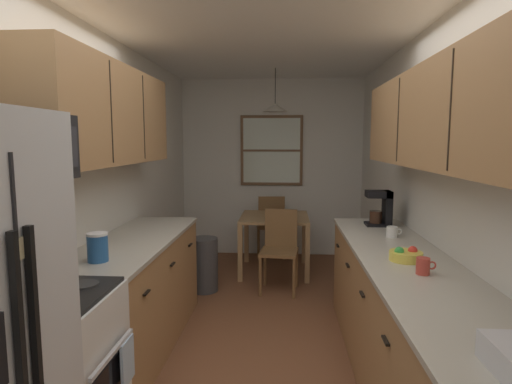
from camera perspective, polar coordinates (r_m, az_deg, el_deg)
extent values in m
plane|color=brown|center=(3.91, 0.77, -18.36)|extent=(12.00, 12.00, 0.00)
cube|color=silver|center=(3.87, -19.58, 0.68)|extent=(0.10, 9.00, 2.55)
cube|color=silver|center=(3.73, 21.96, 0.37)|extent=(0.10, 9.00, 2.55)
cube|color=silver|center=(6.19, 2.13, 3.27)|extent=(4.40, 0.10, 2.55)
cube|color=white|center=(3.65, 0.84, 21.54)|extent=(4.40, 9.00, 0.08)
cube|color=beige|center=(1.52, -29.05, -6.62)|extent=(0.01, 0.05, 0.07)
cube|color=white|center=(2.56, -26.22, -22.25)|extent=(0.62, 0.62, 0.90)
cube|color=silver|center=(2.34, -18.78, -19.85)|extent=(0.02, 0.50, 0.02)
cube|color=black|center=(2.38, -26.83, -12.46)|extent=(0.59, 0.59, 0.02)
cylinder|color=#2D2D2D|center=(2.55, -28.01, -10.85)|extent=(0.15, 0.15, 0.01)
cylinder|color=#2D2D2D|center=(2.19, -25.48, -13.60)|extent=(0.15, 0.15, 0.01)
cylinder|color=#2D2D2D|center=(2.42, -22.26, -11.50)|extent=(0.15, 0.15, 0.01)
cube|color=black|center=(2.32, -30.38, 5.20)|extent=(0.38, 0.60, 0.33)
cube|color=black|center=(2.16, -27.00, 5.34)|extent=(0.01, 0.36, 0.21)
cube|color=#2D2D33|center=(2.39, -23.74, 5.59)|extent=(0.01, 0.12, 0.21)
cube|color=#A87A4C|center=(3.62, -16.01, -13.29)|extent=(0.60, 1.90, 0.87)
cube|color=#B7B2A3|center=(3.49, -16.25, -6.33)|extent=(0.63, 1.92, 0.03)
cube|color=black|center=(2.87, -14.55, -13.04)|extent=(0.02, 0.10, 0.01)
cube|color=black|center=(3.44, -11.20, -9.55)|extent=(0.02, 0.10, 0.01)
cube|color=black|center=(4.04, -8.86, -7.05)|extent=(0.02, 0.10, 0.01)
cube|color=#A87A4C|center=(3.41, -19.35, 9.77)|extent=(0.32, 2.00, 0.74)
cube|color=#2D2319|center=(3.05, -18.95, 10.18)|extent=(0.01, 0.01, 0.68)
cube|color=#2D2319|center=(3.66, -14.92, 9.70)|extent=(0.01, 0.01, 0.68)
cube|color=#A87A4C|center=(3.01, 20.14, -17.74)|extent=(0.60, 3.14, 0.87)
cube|color=#B7B2A3|center=(2.85, 20.52, -9.47)|extent=(0.63, 3.16, 0.03)
cube|color=black|center=(2.27, 17.09, -18.65)|extent=(0.02, 0.10, 0.01)
cube|color=black|center=(2.84, 14.14, -13.25)|extent=(0.02, 0.10, 0.01)
cube|color=black|center=(3.43, 12.27, -9.66)|extent=(0.02, 0.10, 0.01)
cube|color=black|center=(4.03, 10.97, -7.13)|extent=(0.02, 0.10, 0.01)
cube|color=#A87A4C|center=(2.74, 24.49, 9.32)|extent=(0.32, 2.84, 0.63)
cube|color=#2D2319|center=(2.25, 24.77, 9.97)|extent=(0.01, 0.01, 0.58)
cube|color=#2D2319|center=(3.14, 18.64, 9.19)|extent=(0.01, 0.01, 0.58)
cube|color=#A87F51|center=(5.35, 2.52, -3.43)|extent=(0.85, 0.89, 0.03)
cube|color=#A87F51|center=(5.05, -2.15, -8.26)|extent=(0.06, 0.06, 0.69)
cube|color=#A87F51|center=(5.04, 6.94, -8.36)|extent=(0.06, 0.06, 0.69)
cube|color=#A87F51|center=(5.86, -1.30, -6.14)|extent=(0.06, 0.06, 0.69)
cube|color=#A87F51|center=(5.84, 6.51, -6.22)|extent=(0.06, 0.06, 0.69)
cube|color=brown|center=(4.70, 3.14, -8.10)|extent=(0.44, 0.44, 0.04)
cube|color=brown|center=(4.83, 3.40, -4.97)|extent=(0.37, 0.07, 0.45)
cylinder|color=brown|center=(4.58, 5.16, -11.59)|extent=(0.04, 0.04, 0.43)
cylinder|color=brown|center=(4.62, 0.56, -11.40)|extent=(0.04, 0.04, 0.43)
cylinder|color=brown|center=(4.93, 5.50, -10.26)|extent=(0.04, 0.04, 0.43)
cylinder|color=brown|center=(4.96, 1.24, -10.09)|extent=(0.04, 0.04, 0.43)
cube|color=brown|center=(6.12, 1.99, -4.58)|extent=(0.44, 0.44, 0.04)
cube|color=brown|center=(5.90, 2.11, -2.79)|extent=(0.37, 0.07, 0.45)
cylinder|color=brown|center=(6.33, 0.22, -6.34)|extent=(0.04, 0.04, 0.43)
cylinder|color=brown|center=(6.36, 3.52, -6.30)|extent=(0.04, 0.04, 0.43)
cylinder|color=brown|center=(5.98, 0.34, -7.14)|extent=(0.04, 0.04, 0.43)
cylinder|color=brown|center=(6.00, 3.84, -7.10)|extent=(0.04, 0.04, 0.43)
cylinder|color=black|center=(5.31, 2.62, 14.14)|extent=(0.01, 0.01, 0.43)
cone|color=beige|center=(5.28, 2.60, 11.31)|extent=(0.32, 0.32, 0.10)
sphere|color=white|center=(5.29, 2.60, 11.53)|extent=(0.06, 0.06, 0.06)
cube|color=brown|center=(6.11, 2.16, 5.62)|extent=(0.90, 0.04, 1.00)
cube|color=silver|center=(6.10, 2.16, 5.62)|extent=(0.82, 0.01, 0.92)
cube|color=brown|center=(6.09, 2.15, 5.62)|extent=(0.82, 0.02, 0.03)
cylinder|color=#3F3F42|center=(4.80, -7.06, -9.70)|extent=(0.31, 0.31, 0.60)
cylinder|color=#265999|center=(2.90, -20.61, -7.15)|extent=(0.13, 0.13, 0.17)
cylinder|color=white|center=(2.88, -20.69, -5.35)|extent=(0.13, 0.13, 0.02)
cube|color=silver|center=(2.52, -16.98, -21.02)|extent=(0.02, 0.16, 0.24)
cube|color=black|center=(4.02, 16.12, -4.20)|extent=(0.22, 0.18, 0.02)
cube|color=black|center=(4.01, 17.31, -2.12)|extent=(0.06, 0.18, 0.32)
cube|color=black|center=(3.98, 16.25, -0.27)|extent=(0.22, 0.18, 0.06)
cylinder|color=#331E14|center=(4.00, 15.87, -3.26)|extent=(0.11, 0.11, 0.11)
cylinder|color=#BF3F33|center=(2.66, 21.63, -9.28)|extent=(0.08, 0.08, 0.10)
torus|color=#BF3F33|center=(2.67, 22.68, -9.13)|extent=(0.05, 0.01, 0.05)
cylinder|color=white|center=(3.57, 17.90, -5.14)|extent=(0.09, 0.09, 0.09)
torus|color=white|center=(3.58, 18.76, -5.06)|extent=(0.05, 0.01, 0.05)
cylinder|color=#E5D14C|center=(2.92, 19.59, -8.15)|extent=(0.21, 0.21, 0.06)
cylinder|color=black|center=(2.91, 19.60, -7.87)|extent=(0.17, 0.17, 0.03)
sphere|color=red|center=(2.93, 20.42, -7.44)|extent=(0.06, 0.06, 0.06)
sphere|color=green|center=(2.88, 18.80, -7.61)|extent=(0.06, 0.06, 0.06)
cylinder|color=#4C7299|center=(5.28, 3.40, -3.08)|extent=(0.21, 0.21, 0.06)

